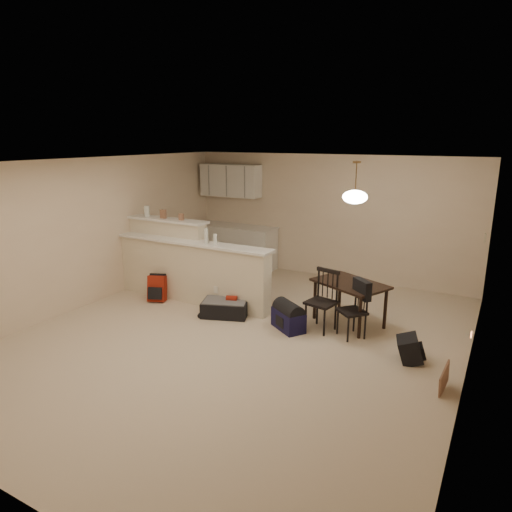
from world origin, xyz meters
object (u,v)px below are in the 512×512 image
Objects in this scene: pendant_lamp at (355,196)px; dining_chair_far at (352,310)px; navy_duffel at (288,320)px; red_backpack at (157,288)px; dining_chair_near at (321,301)px; dining_table at (350,288)px; suitcase at (225,308)px; black_daypack at (410,349)px.

pendant_lamp reaches higher than dining_chair_far.
red_backpack is at bearing -146.04° from navy_duffel.
pendant_lamp is 0.67× the size of dining_chair_near.
dining_table is 2.30× the size of navy_duffel.
dining_chair_far reaches higher than dining_table.
navy_duffel is at bearing -20.03° from suitcase.
dining_chair_near is 1.62m from suitcase.
dining_table is 1.74× the size of suitcase.
navy_duffel is (-0.43, -0.21, -0.31)m from dining_chair_near.
dining_chair_far is 0.97m from navy_duffel.
dining_chair_near is 0.57m from navy_duffel.
dining_chair_far is at bearing -67.86° from pendant_lamp.
dining_chair_far is 0.99m from black_daypack.
black_daypack is at bearing -23.70° from red_backpack.
dining_table is at bearing 38.00° from black_daypack.
suitcase is (-1.57, -0.21, -0.34)m from dining_chair_near.
black_daypack is at bearing 19.68° from dining_chair_far.
dining_chair_near is 1.45m from black_daypack.
dining_table is 1.52× the size of dining_chair_far.
dining_chair_far is at bearing 10.52° from dining_chair_near.
pendant_lamp is at bearing -10.49° from red_backpack.
dining_chair_near is 2.02× the size of red_backpack.
suitcase is 1.60× the size of red_backpack.
navy_duffel is at bearing -113.43° from dining_table.
suitcase is at bearing -21.82° from red_backpack.
navy_duffel is (-0.91, -0.20, -0.27)m from dining_chair_far.
pendant_lamp is at bearing 153.08° from dining_chair_far.
suitcase is 2.01× the size of black_daypack.
suitcase is at bearing -136.24° from dining_table.
dining_table reaches higher than black_daypack.
dining_chair_near reaches higher than suitcase.
dining_chair_far is 2.29× the size of black_daypack.
red_backpack is at bearing -144.43° from dining_table.
dining_chair_near is 1.68× the size of navy_duffel.
black_daypack is at bearing 29.41° from navy_duffel.
dining_chair_near reaches higher than dining_table.
red_backpack is 1.25× the size of black_daypack.
pendant_lamp is at bearing 76.30° from navy_duffel.
black_daypack is at bearing -36.65° from pendant_lamp.
red_backpack is (-3.00, -0.21, -0.23)m from dining_chair_near.
dining_table reaches higher than suitcase.
black_daypack is at bearing -22.82° from suitcase.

